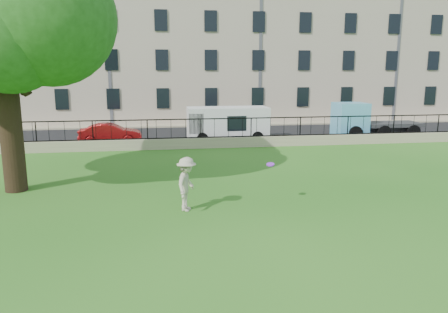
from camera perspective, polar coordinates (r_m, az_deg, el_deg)
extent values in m
plane|color=#216016|center=(13.86, 1.81, -7.73)|extent=(120.00, 120.00, 0.00)
cube|color=gray|center=(25.35, -3.12, 1.77)|extent=(50.00, 0.40, 0.60)
cube|color=black|center=(25.29, -3.12, 2.51)|extent=(50.00, 0.05, 0.06)
cube|color=black|center=(25.15, -3.15, 4.92)|extent=(50.00, 0.05, 0.06)
cube|color=black|center=(30.01, -3.99, 2.71)|extent=(60.00, 9.00, 0.01)
cube|color=gray|center=(35.14, -4.70, 4.07)|extent=(60.00, 1.40, 0.12)
cube|color=#BDAB96|center=(40.59, -5.44, 14.15)|extent=(56.00, 10.00, 13.00)
cylinder|color=black|center=(17.95, -26.04, 2.78)|extent=(0.81, 0.81, 4.42)
sphere|color=#1E4E14|center=(16.64, -21.96, 16.38)|extent=(4.61, 4.61, 4.61)
imported|color=#BCB299|center=(14.16, -4.90, -3.61)|extent=(1.01, 1.30, 1.77)
cylinder|color=#8F27E0|center=(14.75, 6.08, -1.03)|extent=(0.32, 0.31, 0.12)
imported|color=#A21315|center=(27.70, -14.63, 2.91)|extent=(3.78, 1.40, 1.23)
cube|color=silver|center=(27.84, 0.49, 4.26)|extent=(5.10, 2.00, 2.14)
cube|color=#62BBE6|center=(31.03, 19.11, 4.54)|extent=(5.55, 2.01, 2.32)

